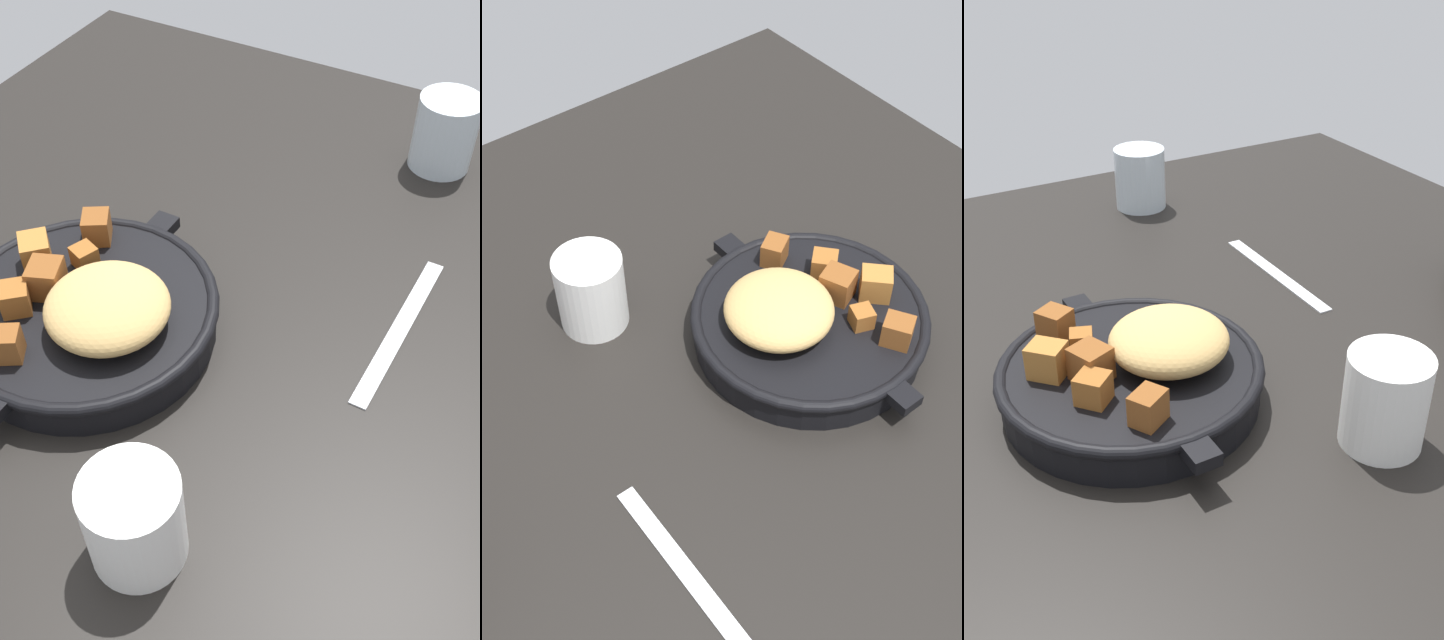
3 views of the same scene
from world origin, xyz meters
The scene contains 5 objects.
ground_plane centered at (0.00, 0.00, -1.20)cm, with size 105.46×99.96×2.40cm, color black.
cast_iron_skillet centered at (2.82, -12.74, 2.84)cm, with size 28.19×23.87×7.78cm.
butter_knife centered at (-10.87, 11.87, 0.18)cm, with size 20.00×1.60×0.36cm, color silver.
white_creamer_pitcher centered at (18.20, 2.60, 4.20)cm, with size 7.01×7.01×8.39cm, color white.
water_glass_short centered at (-37.63, 6.89, 4.20)cm, with size 7.02×7.02×8.39cm, color silver.
Camera 3 is at (52.84, -33.94, 41.20)cm, focal length 41.67 mm.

